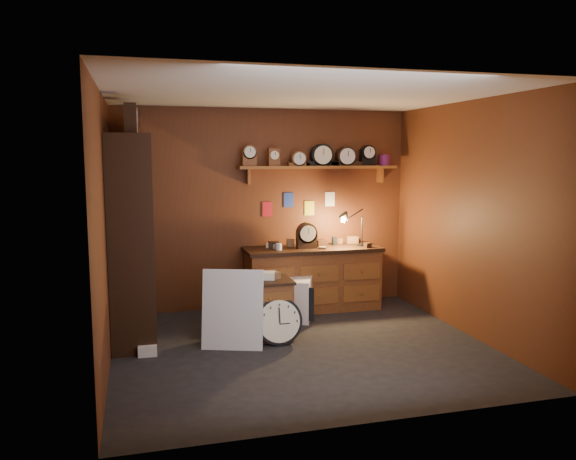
# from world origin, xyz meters

# --- Properties ---
(floor) EXTENTS (4.00, 4.00, 0.00)m
(floor) POSITION_xyz_m (0.00, 0.00, 0.00)
(floor) COLOR black
(floor) RESTS_ON ground
(room_shell) EXTENTS (4.02, 3.62, 2.71)m
(room_shell) POSITION_xyz_m (0.04, 0.11, 1.72)
(room_shell) COLOR #5D2D16
(room_shell) RESTS_ON ground
(shelving_unit) EXTENTS (0.47, 1.60, 2.58)m
(shelving_unit) POSITION_xyz_m (-1.79, 0.98, 1.25)
(shelving_unit) COLOR black
(shelving_unit) RESTS_ON ground
(workbench) EXTENTS (1.84, 0.66, 1.36)m
(workbench) POSITION_xyz_m (0.58, 1.47, 0.47)
(workbench) COLOR brown
(workbench) RESTS_ON ground
(low_cabinet) EXTENTS (0.60, 0.50, 0.77)m
(low_cabinet) POSITION_xyz_m (-0.31, 0.45, 0.37)
(low_cabinet) COLOR brown
(low_cabinet) RESTS_ON ground
(big_round_clock) EXTENTS (0.53, 0.17, 0.53)m
(big_round_clock) POSITION_xyz_m (-0.22, 0.19, 0.26)
(big_round_clock) COLOR black
(big_round_clock) RESTS_ON ground
(white_panel) EXTENTS (0.68, 0.39, 0.87)m
(white_panel) POSITION_xyz_m (-0.73, 0.20, 0.00)
(white_panel) COLOR silver
(white_panel) RESTS_ON ground
(mini_fridge) EXTENTS (0.67, 0.69, 0.53)m
(mini_fridge) POSITION_xyz_m (0.17, 1.08, 0.26)
(mini_fridge) COLOR silver
(mini_fridge) RESTS_ON ground
(floor_box_a) EXTENTS (0.26, 0.23, 0.14)m
(floor_box_a) POSITION_xyz_m (-0.78, 0.78, 0.07)
(floor_box_a) COLOR brown
(floor_box_a) RESTS_ON ground
(floor_box_b) EXTENTS (0.20, 0.24, 0.12)m
(floor_box_b) POSITION_xyz_m (-1.63, 0.24, 0.06)
(floor_box_b) COLOR white
(floor_box_b) RESTS_ON ground
(floor_box_c) EXTENTS (0.30, 0.28, 0.17)m
(floor_box_c) POSITION_xyz_m (-0.58, 0.55, 0.09)
(floor_box_c) COLOR brown
(floor_box_c) RESTS_ON ground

